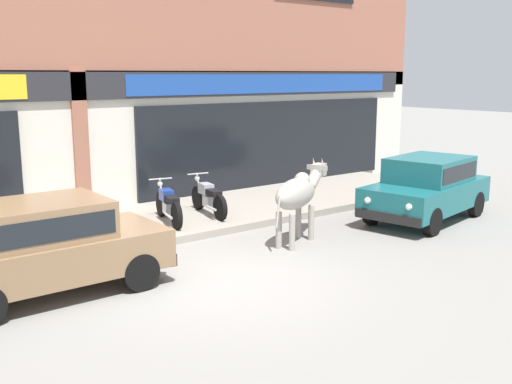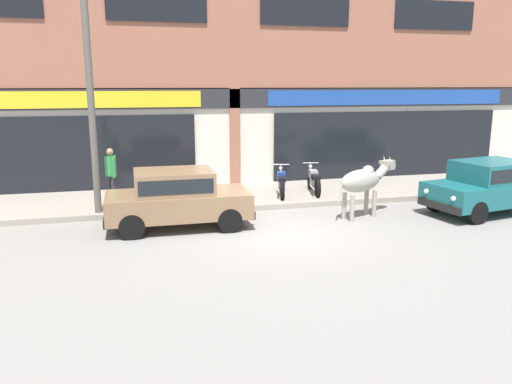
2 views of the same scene
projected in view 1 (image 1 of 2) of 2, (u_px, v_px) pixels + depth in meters
The scene contains 8 objects.
ground_plane at pixel (218, 280), 9.81m from camera, with size 90.00×90.00×0.00m, color gray.
sidewalk at pixel (115, 228), 12.82m from camera, with size 19.00×3.39×0.16m, color gray.
shop_building at pixel (68, 9), 13.42m from camera, with size 23.00×1.40×9.89m.
cow at pixel (298, 194), 11.79m from camera, with size 2.03×1.11×1.61m.
car_0 at pixel (427, 185), 13.70m from camera, with size 3.80×2.21×1.46m.
car_1 at pixel (46, 243), 9.03m from camera, with size 3.62×1.62×1.46m.
motorcycle_0 at pixel (168, 205), 12.92m from camera, with size 0.69×1.78×0.88m.
motorcycle_1 at pixel (208, 198), 13.63m from camera, with size 0.60×1.80×0.88m.
Camera 1 is at (-5.24, -7.77, 3.32)m, focal length 42.00 mm.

